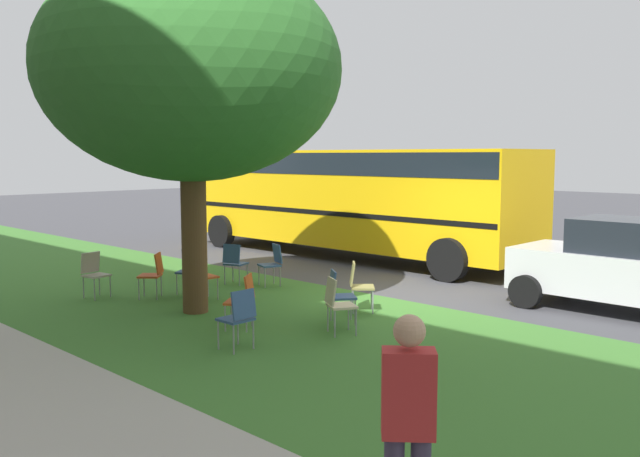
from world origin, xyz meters
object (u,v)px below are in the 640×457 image
at_px(chair_1, 339,292).
at_px(chair_9, 201,273).
at_px(pedestrian_0, 408,425).
at_px(chair_10, 243,297).
at_px(chair_3, 273,261).
at_px(street_tree, 191,71).
at_px(chair_11, 94,271).
at_px(chair_6, 154,272).
at_px(chair_4, 358,283).
at_px(chair_7, 239,315).
at_px(school_bus, 349,192).
at_px(chair_2, 195,254).
at_px(parked_car, 627,266).
at_px(chair_0, 234,261).
at_px(chair_8, 190,267).
at_px(chair_5, 337,301).

height_order(chair_1, chair_9, same).
distance_m(chair_9, pedestrian_0, 8.66).
height_order(chair_1, chair_10, same).
bearing_deg(chair_3, street_tree, 107.75).
xyz_separation_m(chair_11, pedestrian_0, (-9.39, 2.59, 0.41)).
relative_size(chair_10, pedestrian_0, 0.52).
bearing_deg(chair_1, chair_11, 20.75).
bearing_deg(street_tree, chair_11, 14.97).
xyz_separation_m(chair_3, chair_9, (-0.09, 1.89, 0.00)).
bearing_deg(chair_9, chair_6, 34.75).
height_order(chair_4, chair_7, same).
height_order(chair_9, school_bus, school_bus).
height_order(chair_4, chair_6, same).
bearing_deg(chair_10, street_tree, -6.53).
relative_size(chair_4, chair_11, 1.00).
height_order(chair_2, parked_car, parked_car).
distance_m(chair_4, school_bus, 6.64).
height_order(chair_3, chair_6, same).
height_order(street_tree, chair_1, street_tree).
bearing_deg(school_bus, chair_0, 100.98).
bearing_deg(chair_6, chair_11, 40.84).
distance_m(chair_0, chair_3, 0.83).
distance_m(chair_2, pedestrian_0, 11.14).
relative_size(chair_0, chair_8, 1.00).
distance_m(chair_8, pedestrian_0, 9.38).
distance_m(chair_0, school_bus, 4.96).
height_order(chair_1, chair_5, same).
distance_m(street_tree, chair_2, 5.04).
height_order(chair_10, school_bus, school_bus).
xyz_separation_m(parked_car, school_bus, (7.86, -1.59, 0.92)).
xyz_separation_m(chair_1, chair_11, (4.75, 1.80, 0.00)).
bearing_deg(chair_6, chair_0, -91.13).
height_order(chair_1, chair_7, same).
bearing_deg(chair_10, school_bus, -60.57).
height_order(chair_11, school_bus, school_bus).
bearing_deg(street_tree, chair_2, -35.39).
distance_m(chair_4, chair_8, 3.65).
height_order(chair_7, chair_11, same).
bearing_deg(chair_5, school_bus, -49.77).
height_order(chair_8, chair_11, same).
bearing_deg(chair_0, chair_5, 161.71).
bearing_deg(chair_0, chair_10, 143.37).
distance_m(chair_5, parked_car, 5.28).
relative_size(chair_2, school_bus, 0.08).
height_order(chair_0, chair_10, same).
bearing_deg(chair_10, chair_0, -36.63).
xyz_separation_m(street_tree, school_bus, (2.40, -6.78, -2.41)).
relative_size(chair_1, chair_10, 1.00).
bearing_deg(chair_11, chair_1, -159.25).
relative_size(street_tree, chair_2, 6.91).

